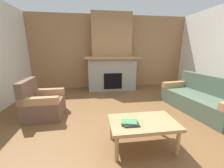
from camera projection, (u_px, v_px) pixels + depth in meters
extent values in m
plane|color=brown|center=(129.00, 124.00, 2.82)|extent=(9.00, 9.00, 0.00)
cube|color=#997047|center=(110.00, 52.00, 5.37)|extent=(6.00, 0.12, 2.70)
cube|color=gray|center=(112.00, 74.00, 5.17)|extent=(1.70, 0.70, 1.15)
cube|color=black|center=(113.00, 81.00, 4.90)|extent=(0.64, 0.08, 0.56)
cube|color=#997047|center=(112.00, 57.00, 4.97)|extent=(1.90, 0.82, 0.08)
cube|color=#997047|center=(111.00, 35.00, 4.93)|extent=(1.40, 0.50, 1.47)
cube|color=#4C604C|center=(198.00, 103.00, 3.38)|extent=(1.10, 1.91, 0.40)
cube|color=#4C604C|center=(212.00, 85.00, 3.37)|extent=(0.43, 1.80, 0.45)
cube|color=tan|center=(176.00, 84.00, 4.07)|extent=(0.85, 0.28, 0.15)
cube|color=brown|center=(45.00, 108.00, 3.11)|extent=(0.78, 0.78, 0.40)
cube|color=brown|center=(27.00, 90.00, 2.96)|extent=(0.16, 0.76, 0.45)
cube|color=tan|center=(39.00, 101.00, 2.74)|extent=(0.76, 0.16, 0.15)
cube|color=tan|center=(48.00, 92.00, 3.34)|extent=(0.76, 0.16, 0.15)
cube|color=tan|center=(143.00, 123.00, 2.08)|extent=(1.00, 0.60, 0.05)
cylinder|color=tan|center=(117.00, 149.00, 1.84)|extent=(0.06, 0.06, 0.38)
cylinder|color=tan|center=(178.00, 143.00, 1.96)|extent=(0.06, 0.06, 0.38)
cylinder|color=tan|center=(112.00, 129.00, 2.30)|extent=(0.06, 0.06, 0.38)
cylinder|color=tan|center=(162.00, 125.00, 2.42)|extent=(0.06, 0.06, 0.38)
cube|color=#2D2D33|center=(131.00, 123.00, 1.99)|extent=(0.23, 0.21, 0.02)
cube|color=#3D7F4C|center=(129.00, 122.00, 1.98)|extent=(0.25, 0.20, 0.02)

